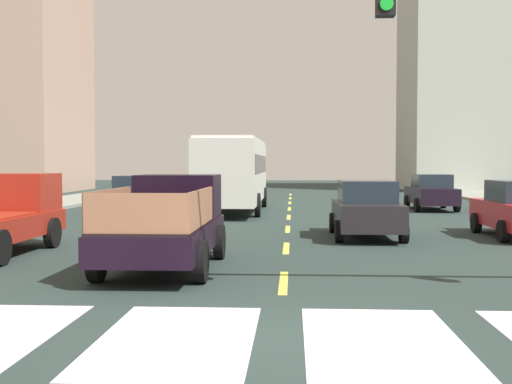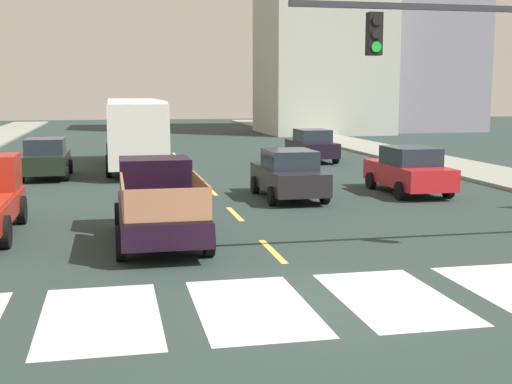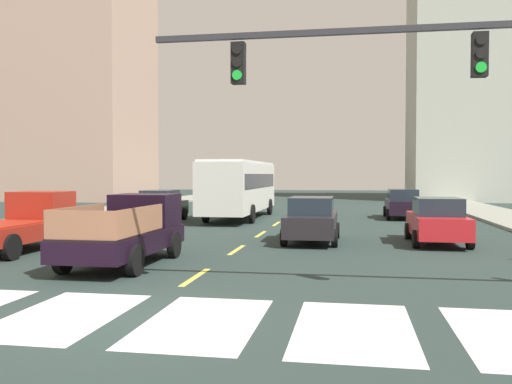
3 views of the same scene
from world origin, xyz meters
name	(u,v)px [view 2 (image 2 of 3)]	position (x,y,z in m)	size (l,w,h in m)	color
ground_plane	(324,302)	(0.00, 0.00, 0.00)	(160.00, 160.00, 0.00)	#273633
sidewalk_right	(468,169)	(12.82, 18.00, 0.07)	(3.85, 110.00, 0.15)	gray
crosswalk_stripe_2	(100,317)	(-3.90, 0.00, 0.00)	(1.97, 3.56, 0.01)	silver
crosswalk_stripe_3	(253,307)	(-1.30, 0.00, 0.00)	(1.97, 3.56, 0.01)	silver
crosswalk_stripe_4	(393,298)	(1.30, 0.00, 0.00)	(1.97, 3.56, 0.01)	silver
lane_dash_0	(272,251)	(0.00, 4.00, 0.00)	(0.16, 2.40, 0.01)	#DACF4B
lane_dash_1	(235,214)	(0.00, 9.00, 0.00)	(0.16, 2.40, 0.01)	#DACF4B
lane_dash_2	(211,191)	(0.00, 14.00, 0.00)	(0.16, 2.40, 0.01)	#DACF4B
lane_dash_3	(195,175)	(0.00, 19.00, 0.00)	(0.16, 2.40, 0.01)	#DACF4B
lane_dash_4	(184,163)	(0.00, 24.00, 0.00)	(0.16, 2.40, 0.01)	#DACF4B
lane_dash_5	(175,155)	(0.00, 29.00, 0.00)	(0.16, 2.40, 0.01)	#DACF4B
lane_dash_6	(168,148)	(0.00, 34.00, 0.00)	(0.16, 2.40, 0.01)	#DACF4B
lane_dash_7	(162,142)	(0.00, 39.00, 0.00)	(0.16, 2.40, 0.01)	#DACF4B
pickup_stakebed	(159,203)	(-2.52, 5.83, 0.94)	(2.18, 5.20, 1.96)	black
city_bus	(134,128)	(-2.54, 21.98, 1.95)	(2.72, 10.80, 3.32)	silver
sedan_mid	(409,170)	(6.97, 11.83, 0.86)	(2.02, 4.40, 1.72)	red
sedan_near_left	(289,174)	(2.37, 11.58, 0.86)	(2.02, 4.40, 1.72)	black
sedan_near_right	(312,145)	(6.78, 23.58, 0.86)	(2.02, 4.40, 1.72)	black
sedan_far	(46,158)	(-6.42, 19.31, 0.86)	(2.02, 4.40, 1.72)	black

